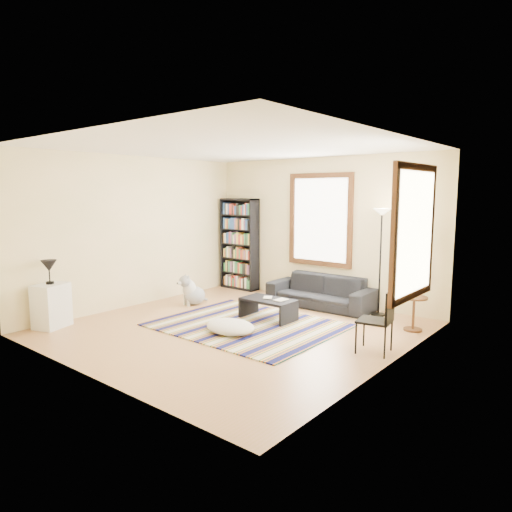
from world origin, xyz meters
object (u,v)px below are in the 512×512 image
Objects in this scene: bookshelf at (239,244)px; floor_lamp at (380,263)px; sofa at (321,291)px; folding_chair at (374,321)px; side_table at (413,314)px; white_cabinet at (51,306)px; floor_cushion at (231,327)px; coffee_table at (268,309)px; dog at (194,290)px.

floor_lamp is (3.37, -0.17, -0.07)m from bookshelf.
folding_chair is at bearing -43.73° from sofa.
white_cabinet is at bearing -142.42° from side_table.
sofa is 2.32× the size of folding_chair.
floor_lamp is 5.45m from white_cabinet.
white_cabinet reaches higher than floor_cushion.
sofa is 1.00× the size of bookshelf.
floor_lamp is (1.11, 0.10, 0.64)m from sofa.
coffee_table is at bearing -100.16° from sofa.
folding_chair is (-0.05, -1.29, 0.16)m from side_table.
white_cabinet is at bearing -94.63° from bookshelf.
folding_chair is at bearing 16.59° from floor_cushion.
sofa reaches higher than dog.
dog is at bearing -178.54° from coffee_table.
sofa is at bearing 85.33° from floor_cushion.
floor_cushion is 2.83m from side_table.
side_table reaches higher than coffee_table.
sofa is 1.07× the size of floor_lamp.
folding_chair reaches higher than coffee_table.
sofa is 2.44× the size of floor_cushion.
side_table is 0.77× the size of white_cabinet.
sofa is 3.70× the size of side_table.
sofa reaches higher than coffee_table.
bookshelf reaches higher than coffee_table.
folding_chair is at bearing -92.22° from side_table.
floor_lamp reaches higher than side_table.
floor_cushion is at bearing -96.21° from sofa.
floor_cushion is at bearing -11.17° from dog.
coffee_table is 0.96m from floor_cushion.
sofa is at bearing -174.87° from floor_lamp.
bookshelf is at bearing 145.06° from folding_chair.
coffee_table is 1.05× the size of folding_chair.
coffee_table is 2.10m from folding_chair.
coffee_table is at bearing 160.96° from folding_chair.
dog is at bearing -146.24° from sofa.
white_cabinet reaches higher than coffee_table.
bookshelf is 2.33× the size of folding_chair.
dog is (-1.77, 0.91, 0.18)m from floor_cushion.
dog is (-3.81, 0.30, -0.14)m from folding_chair.
floor_cushion is 1.17× the size of white_cabinet.
dog is at bearing -165.58° from side_table.
sofa is at bearing 51.33° from dog.
folding_chair is at bearing -67.36° from floor_lamp.
coffee_table is 1.57× the size of dog.
sofa is 4.65m from white_cabinet.
sofa reaches higher than side_table.
dog is (0.64, 2.47, -0.06)m from white_cabinet.
dog reaches higher than coffee_table.
bookshelf is 2.44× the size of floor_cushion.
folding_chair is at bearing 11.54° from dog.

